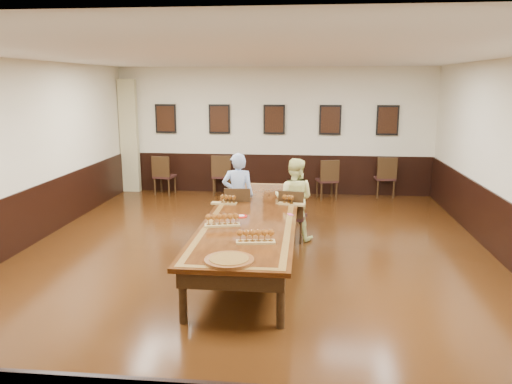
# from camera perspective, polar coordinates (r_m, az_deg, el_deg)

# --- Properties ---
(floor) EXTENTS (8.00, 10.00, 0.02)m
(floor) POSITION_cam_1_polar(r_m,az_deg,el_deg) (8.24, -0.36, -7.63)
(floor) COLOR black
(floor) RESTS_ON ground
(ceiling) EXTENTS (8.00, 10.00, 0.02)m
(ceiling) POSITION_cam_1_polar(r_m,az_deg,el_deg) (7.75, -0.40, 15.35)
(ceiling) COLOR white
(ceiling) RESTS_ON floor
(wall_back) EXTENTS (8.00, 0.02, 3.20)m
(wall_back) POSITION_cam_1_polar(r_m,az_deg,el_deg) (12.79, 2.10, 6.97)
(wall_back) COLOR beige
(wall_back) RESTS_ON floor
(wall_front) EXTENTS (8.00, 0.02, 3.20)m
(wall_front) POSITION_cam_1_polar(r_m,az_deg,el_deg) (3.06, -10.89, -11.17)
(wall_front) COLOR beige
(wall_front) RESTS_ON floor
(wall_left) EXTENTS (0.02, 10.00, 3.20)m
(wall_left) POSITION_cam_1_polar(r_m,az_deg,el_deg) (9.18, -26.17, 3.55)
(wall_left) COLOR beige
(wall_left) RESTS_ON floor
(chair_man) EXTENTS (0.51, 0.55, 0.99)m
(chair_man) POSITION_cam_1_polar(r_m,az_deg,el_deg) (9.07, -2.08, -2.40)
(chair_man) COLOR black
(chair_man) RESTS_ON floor
(chair_woman) EXTENTS (0.52, 0.55, 0.96)m
(chair_woman) POSITION_cam_1_polar(r_m,az_deg,el_deg) (9.02, 4.23, -2.62)
(chair_woman) COLOR black
(chair_woman) RESTS_ON floor
(spare_chair_a) EXTENTS (0.54, 0.58, 1.01)m
(spare_chair_a) POSITION_cam_1_polar(r_m,az_deg,el_deg) (12.95, -10.41, 1.94)
(spare_chair_a) COLOR black
(spare_chair_a) RESTS_ON floor
(spare_chair_b) EXTENTS (0.53, 0.57, 1.03)m
(spare_chair_b) POSITION_cam_1_polar(r_m,az_deg,el_deg) (12.74, -3.92, 2.00)
(spare_chair_b) COLOR black
(spare_chair_b) RESTS_ON floor
(spare_chair_c) EXTENTS (0.58, 0.61, 0.99)m
(spare_chair_c) POSITION_cam_1_polar(r_m,az_deg,el_deg) (12.37, 8.11, 1.49)
(spare_chair_c) COLOR black
(spare_chair_c) RESTS_ON floor
(spare_chair_d) EXTENTS (0.52, 0.56, 1.02)m
(spare_chair_d) POSITION_cam_1_polar(r_m,az_deg,el_deg) (12.86, 14.48, 1.71)
(spare_chair_d) COLOR black
(spare_chair_d) RESTS_ON floor
(person_man) EXTENTS (0.61, 0.43, 1.58)m
(person_man) POSITION_cam_1_polar(r_m,az_deg,el_deg) (9.10, -2.06, -0.43)
(person_man) COLOR #5281CD
(person_man) RESTS_ON floor
(person_woman) EXTENTS (0.83, 0.69, 1.49)m
(person_woman) POSITION_cam_1_polar(r_m,az_deg,el_deg) (9.05, 4.38, -0.81)
(person_woman) COLOR #F7F99C
(person_woman) RESTS_ON floor
(pink_phone) EXTENTS (0.11, 0.14, 0.01)m
(pink_phone) POSITION_cam_1_polar(r_m,az_deg,el_deg) (7.97, 3.93, -2.58)
(pink_phone) COLOR #CF458E
(pink_phone) RESTS_ON conference_table
(curtain) EXTENTS (0.45, 0.18, 2.90)m
(curtain) POSITION_cam_1_polar(r_m,az_deg,el_deg) (13.40, -14.27, 6.20)
(curtain) COLOR tan
(curtain) RESTS_ON floor
(wainscoting) EXTENTS (8.00, 10.00, 1.00)m
(wainscoting) POSITION_cam_1_polar(r_m,az_deg,el_deg) (8.08, -0.37, -4.23)
(wainscoting) COLOR black
(wainscoting) RESTS_ON floor
(conference_table) EXTENTS (1.40, 5.00, 0.76)m
(conference_table) POSITION_cam_1_polar(r_m,az_deg,el_deg) (8.05, -0.37, -3.47)
(conference_table) COLOR black
(conference_table) RESTS_ON floor
(posters) EXTENTS (6.14, 0.04, 0.74)m
(posters) POSITION_cam_1_polar(r_m,az_deg,el_deg) (12.69, 2.09, 8.28)
(posters) COLOR black
(posters) RESTS_ON wall_back
(flight_a) EXTENTS (0.45, 0.16, 0.17)m
(flight_a) POSITION_cam_1_polar(r_m,az_deg,el_deg) (8.64, -3.50, -0.89)
(flight_a) COLOR olive
(flight_a) RESTS_ON conference_table
(flight_b) EXTENTS (0.49, 0.23, 0.17)m
(flight_b) POSITION_cam_1_polar(r_m,az_deg,el_deg) (8.59, 3.95, -0.96)
(flight_b) COLOR olive
(flight_b) RESTS_ON conference_table
(flight_c) EXTENTS (0.54, 0.27, 0.19)m
(flight_c) POSITION_cam_1_polar(r_m,az_deg,el_deg) (7.32, -3.88, -3.26)
(flight_c) COLOR olive
(flight_c) RESTS_ON conference_table
(flight_d) EXTENTS (0.53, 0.23, 0.19)m
(flight_d) POSITION_cam_1_polar(r_m,az_deg,el_deg) (6.54, -0.04, -5.15)
(flight_d) COLOR olive
(flight_d) RESTS_ON conference_table
(red_plate_grp) EXTENTS (0.19, 0.19, 0.02)m
(red_plate_grp) POSITION_cam_1_polar(r_m,az_deg,el_deg) (7.83, -1.70, -2.78)
(red_plate_grp) COLOR red
(red_plate_grp) RESTS_ON conference_table
(carved_platter) EXTENTS (0.61, 0.61, 0.05)m
(carved_platter) POSITION_cam_1_polar(r_m,az_deg,el_deg) (5.92, -3.08, -7.78)
(carved_platter) COLOR #572C11
(carved_platter) RESTS_ON conference_table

